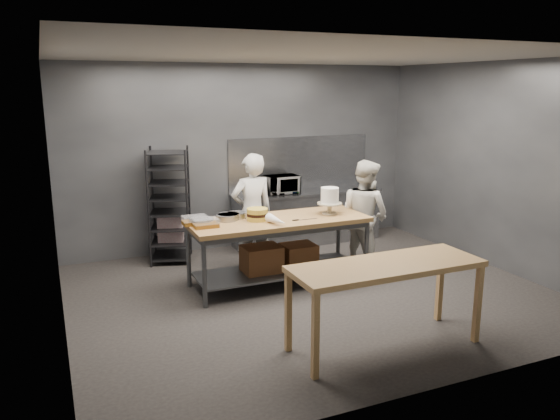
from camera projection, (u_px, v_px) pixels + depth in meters
name	position (u px, v px, depth m)	size (l,w,h in m)	color
ground	(312.00, 293.00, 7.12)	(6.00, 6.00, 0.00)	black
back_wall	(245.00, 157.00, 9.02)	(6.00, 0.04, 3.00)	#4C4F54
work_table	(278.00, 244.00, 7.33)	(2.40, 0.90, 0.92)	brown
near_counter	(386.00, 272.00, 5.50)	(2.00, 0.70, 0.90)	olive
back_counter	(307.00, 217.00, 9.36)	(2.60, 0.60, 0.90)	slate
splashback_panel	(300.00, 163.00, 9.43)	(2.60, 0.02, 0.90)	slate
speed_rack	(170.00, 207.00, 8.28)	(0.76, 0.80, 1.75)	black
chef_behind	(252.00, 212.00, 7.87)	(0.63, 0.41, 1.72)	silver
chef_right	(365.00, 215.00, 7.95)	(0.78, 0.61, 1.61)	silver
microwave	(282.00, 184.00, 9.04)	(0.54, 0.37, 0.30)	black
frosted_cake_stand	(330.00, 198.00, 7.47)	(0.34, 0.34, 0.37)	#B1A98E
layer_cake	(257.00, 214.00, 7.14)	(0.27, 0.27, 0.16)	gold
cake_pans	(222.00, 218.00, 7.14)	(0.82, 0.44, 0.07)	gray
piping_bag	(277.00, 220.00, 6.90)	(0.12, 0.12, 0.38)	white
offset_spatula	(302.00, 220.00, 7.17)	(0.36, 0.02, 0.02)	slate
pastry_clamshells	(200.00, 221.00, 6.87)	(0.40, 0.41, 0.11)	#A66B21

